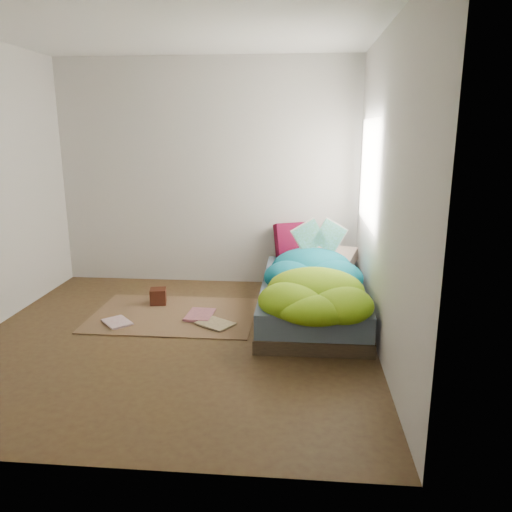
{
  "coord_description": "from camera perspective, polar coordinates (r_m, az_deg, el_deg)",
  "views": [
    {
      "loc": [
        1.09,
        -4.03,
        1.8
      ],
      "look_at": [
        0.66,
        0.75,
        0.58
      ],
      "focal_mm": 35.0,
      "sensor_mm": 36.0,
      "label": 1
    }
  ],
  "objects": [
    {
      "name": "pillow_floral",
      "position": [
        5.63,
        7.95,
        -0.14
      ],
      "size": [
        0.73,
        0.57,
        0.14
      ],
      "primitive_type": "cube",
      "rotation": [
        0.0,
        0.0,
        -0.31
      ],
      "color": "white",
      "rests_on": "bed"
    },
    {
      "name": "room_walls",
      "position": [
        4.18,
        -9.97,
        11.66
      ],
      "size": [
        3.54,
        3.54,
        2.62
      ],
      "color": "silver",
      "rests_on": "ground"
    },
    {
      "name": "floor_book_c",
      "position": [
        4.67,
        -5.67,
        -8.17
      ],
      "size": [
        0.41,
        0.38,
        0.02
      ],
      "primitive_type": "imported",
      "rotation": [
        0.0,
        0.0,
        0.98
      ],
      "color": "tan",
      "rests_on": "rug"
    },
    {
      "name": "pillow_magenta",
      "position": [
        5.8,
        4.26,
        1.75
      ],
      "size": [
        0.43,
        0.28,
        0.41
      ],
      "primitive_type": "cube",
      "rotation": [
        0.0,
        0.0,
        0.4
      ],
      "color": "#43041F",
      "rests_on": "bed"
    },
    {
      "name": "duvet",
      "position": [
        4.71,
        6.55,
        -1.72
      ],
      "size": [
        0.96,
        1.84,
        0.34
      ],
      "primitive_type": null,
      "color": "#08717B",
      "rests_on": "bed"
    },
    {
      "name": "rug",
      "position": [
        5.07,
        -9.4,
        -6.65
      ],
      "size": [
        1.6,
        1.1,
        0.01
      ],
      "primitive_type": "cube",
      "color": "brown",
      "rests_on": "ground"
    },
    {
      "name": "floor_book_a",
      "position": [
        4.92,
        -16.73,
        -7.55
      ],
      "size": [
        0.35,
        0.35,
        0.02
      ],
      "primitive_type": "imported",
      "rotation": [
        0.0,
        0.0,
        0.74
      ],
      "color": "silver",
      "rests_on": "rug"
    },
    {
      "name": "bed",
      "position": [
        5.03,
        6.39,
        -4.78
      ],
      "size": [
        1.0,
        2.0,
        0.34
      ],
      "color": "#32281B",
      "rests_on": "ground"
    },
    {
      "name": "wooden_box",
      "position": [
        5.37,
        -11.12,
        -4.54
      ],
      "size": [
        0.19,
        0.19,
        0.16
      ],
      "primitive_type": "cube",
      "rotation": [
        0.0,
        0.0,
        0.21
      ],
      "color": "#330D0B",
      "rests_on": "rug"
    },
    {
      "name": "ground",
      "position": [
        4.55,
        -9.26,
        -9.26
      ],
      "size": [
        3.5,
        3.5,
        0.0
      ],
      "primitive_type": "cube",
      "color": "#432B1A",
      "rests_on": "ground"
    },
    {
      "name": "floor_book_b",
      "position": [
        5.0,
        -7.85,
        -6.62
      ],
      "size": [
        0.27,
        0.36,
        0.03
      ],
      "primitive_type": "imported",
      "rotation": [
        0.0,
        0.0,
        -0.06
      ],
      "color": "#C06E72",
      "rests_on": "rug"
    },
    {
      "name": "open_book",
      "position": [
        5.21,
        7.32,
        3.32
      ],
      "size": [
        0.48,
        0.19,
        0.28
      ],
      "primitive_type": null,
      "rotation": [
        0.0,
        0.0,
        0.19
      ],
      "color": "#2A7F29",
      "rests_on": "duvet"
    }
  ]
}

